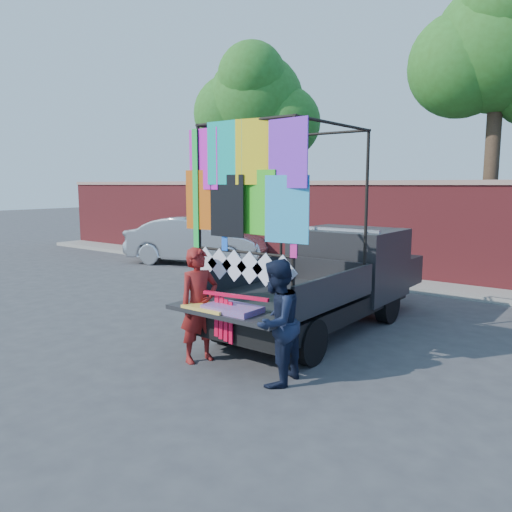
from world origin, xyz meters
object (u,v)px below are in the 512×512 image
Objects in this scene: pickup_truck at (334,277)px; sedan at (198,240)px; woman at (199,305)px; man at (276,323)px.

sedan is (-6.76, 3.47, -0.11)m from pickup_truck.
pickup_truck is at bearing -138.38° from sedan.
woman is at bearing -157.01° from sedan.
woman reaches higher than sedan.
sedan is at bearing -137.24° from man.
sedan is 9.91m from man.
man is (1.34, -0.02, -0.02)m from woman.
pickup_truck is at bearing -171.81° from man.
woman is (-0.55, -2.92, -0.03)m from pickup_truck.
woman is 1.02× the size of man.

